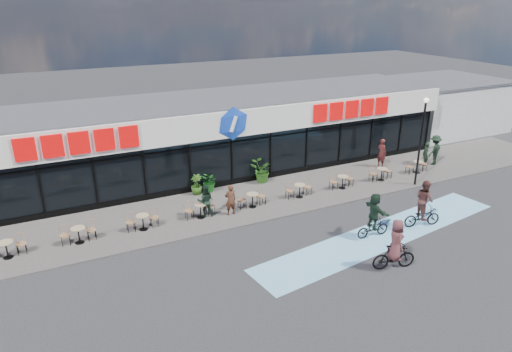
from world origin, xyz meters
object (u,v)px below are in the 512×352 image
at_px(pedestrian_a, 426,154).
at_px(pedestrian_b, 382,153).
at_px(potted_plant_left, 210,182).
at_px(cyclist_b, 423,208).
at_px(patron_left, 230,200).
at_px(lamp_post, 422,134).
at_px(potted_plant_mid, 196,185).
at_px(bistro_set_0, 6,247).
at_px(cyclist_a, 374,217).
at_px(patron_right, 205,201).
at_px(potted_plant_right, 261,171).
at_px(pedestrian_c, 435,150).

bearing_deg(pedestrian_a, pedestrian_b, -88.25).
distance_m(potted_plant_left, cyclist_b, 11.25).
bearing_deg(patron_left, lamp_post, 177.81).
xyz_separation_m(potted_plant_mid, pedestrian_a, (14.79, -2.05, 0.22)).
height_order(bistro_set_0, patron_left, patron_left).
bearing_deg(cyclist_a, lamp_post, 30.99).
height_order(lamp_post, potted_plant_left, lamp_post).
height_order(patron_left, patron_right, patron_right).
relative_size(bistro_set_0, potted_plant_left, 1.32).
bearing_deg(pedestrian_a, cyclist_b, -22.17).
bearing_deg(bistro_set_0, potted_plant_right, 11.76).
bearing_deg(patron_right, lamp_post, -170.36).
bearing_deg(cyclist_b, potted_plant_mid, 136.24).
relative_size(potted_plant_left, patron_right, 0.71).
xyz_separation_m(pedestrian_b, cyclist_b, (-3.60, -7.18, -0.06)).
xyz_separation_m(potted_plant_mid, patron_right, (-0.49, -2.78, 0.26)).
height_order(potted_plant_left, pedestrian_b, pedestrian_b).
xyz_separation_m(lamp_post, potted_plant_right, (-7.89, 4.24, -2.35)).
bearing_deg(pedestrian_b, potted_plant_right, 75.39).
xyz_separation_m(pedestrian_c, cyclist_a, (-9.76, -5.82, -0.10)).
bearing_deg(pedestrian_b, cyclist_a, 129.67).
height_order(potted_plant_left, patron_left, patron_left).
xyz_separation_m(bistro_set_0, potted_plant_left, (10.07, 2.80, 0.13)).
bearing_deg(cyclist_a, potted_plant_mid, 125.71).
relative_size(potted_plant_right, pedestrian_b, 0.73).
height_order(pedestrian_b, cyclist_b, cyclist_b).
distance_m(lamp_post, patron_left, 11.46).
xyz_separation_m(lamp_post, cyclist_b, (-3.37, -3.90, -2.17)).
bearing_deg(lamp_post, patron_right, 173.25).
xyz_separation_m(potted_plant_right, cyclist_a, (1.72, -7.94, 0.19)).
height_order(potted_plant_mid, cyclist_a, cyclist_a).
relative_size(lamp_post, patron_right, 3.09).
xyz_separation_m(potted_plant_right, pedestrian_a, (10.80, -2.04, 0.11)).
height_order(potted_plant_right, pedestrian_a, pedestrian_a).
height_order(bistro_set_0, cyclist_b, cyclist_b).
height_order(potted_plant_right, pedestrian_b, pedestrian_b).
bearing_deg(bistro_set_0, lamp_post, -3.99).
xyz_separation_m(lamp_post, cyclist_a, (-6.17, -3.70, -2.16)).
xyz_separation_m(patron_left, patron_right, (-1.18, 0.40, 0.02)).
distance_m(bistro_set_0, patron_left, 9.99).
bearing_deg(pedestrian_a, patron_left, -61.74).
relative_size(patron_left, patron_right, 0.97).
bearing_deg(pedestrian_c, potted_plant_right, -28.76).
xyz_separation_m(potted_plant_right, cyclist_b, (4.52, -8.14, 0.19)).
bearing_deg(cyclist_b, bistro_set_0, 163.18).
height_order(potted_plant_right, patron_left, patron_left).
bearing_deg(potted_plant_right, cyclist_a, -77.75).
xyz_separation_m(lamp_post, patron_right, (-12.37, 1.46, -2.21)).
relative_size(lamp_post, potted_plant_left, 4.37).
bearing_deg(pedestrian_c, potted_plant_mid, -26.10).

